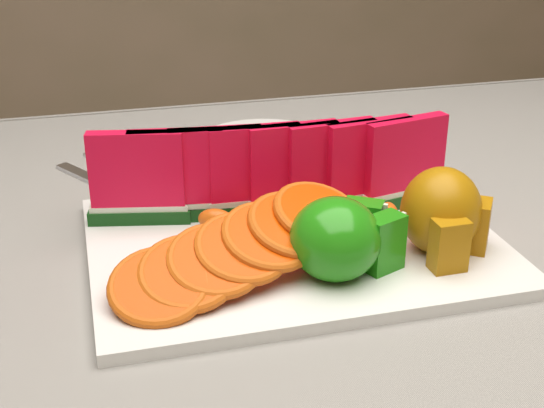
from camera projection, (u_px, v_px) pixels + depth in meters
The scene contains 11 objects.
table at pixel (245, 346), 0.78m from camera, with size 1.40×0.90×0.75m.
tablecloth at pixel (244, 294), 0.76m from camera, with size 1.53×1.03×0.20m.
platter at pixel (294, 244), 0.75m from camera, with size 0.40×0.30×0.01m.
apple_cluster at pixel (342, 239), 0.68m from camera, with size 0.11×0.09×0.08m.
pear_cluster at pixel (444, 214), 0.71m from camera, with size 0.10×0.10×0.09m.
side_plate at pixel (263, 143), 1.03m from camera, with size 0.19×0.19×0.01m.
fork at pixel (100, 181), 0.91m from camera, with size 0.10×0.18×0.00m.
watermelon_row at pixel (274, 172), 0.79m from camera, with size 0.39×0.07×0.10m.
orange_fan_front at pixel (243, 248), 0.67m from camera, with size 0.27×0.16×0.07m.
orange_fan_back at pixel (281, 173), 0.85m from camera, with size 0.34×0.11×0.05m.
tangerine_segments at pixel (303, 216), 0.77m from camera, with size 0.21×0.07×0.02m.
Camera 1 is at (-0.14, -0.64, 1.11)m, focal length 50.00 mm.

